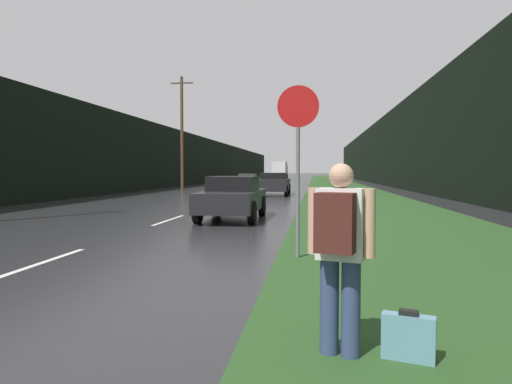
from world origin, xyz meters
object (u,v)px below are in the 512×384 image
Objects in this scene: car_passing_far at (274,184)px; delivery_truck at (280,170)px; car_oncoming at (248,180)px; suitcase at (408,338)px; hitchhiker_with_backpack at (339,247)px; stop_sign at (298,151)px; car_passing_near at (233,197)px.

car_passing_far is 0.55× the size of delivery_truck.
car_oncoming is at bearing -75.44° from car_passing_far.
suitcase is at bearing -79.71° from car_oncoming.
delivery_truck is at bearing 110.86° from hitchhiker_with_backpack.
car_passing_far is at bearing 96.37° from stop_sign.
stop_sign is at bearing 110.21° from car_passing_near.
delivery_truck is (-3.96, 71.81, 1.03)m from car_passing_near.
car_oncoming is (-3.96, 29.98, -0.04)m from car_passing_near.
car_passing_near is (-3.44, 10.79, 0.52)m from suitcase.
stop_sign is 4.83m from suitcase.
car_oncoming is at bearing -82.48° from car_passing_near.
hitchhiker_with_backpack is 25.68m from car_passing_far.
stop_sign reaches higher than car_passing_far.
delivery_truck reaches higher than stop_sign.
suitcase is 0.10× the size of car_passing_far.
delivery_truck is (-7.40, 82.60, 1.55)m from suitcase.
stop_sign is 7.02× the size of suitcase.
car_passing_near is at bearing -82.48° from car_oncoming.
suitcase is 0.11× the size of car_oncoming.
delivery_truck is at bearing -86.03° from car_passing_far.
hitchhiker_with_backpack is at bearing -80.48° from car_oncoming.
stop_sign reaches higher than hitchhiker_with_backpack.
car_passing_near is 14.73m from car_passing_far.
hitchhiker_with_backpack is 41.33m from car_oncoming.
car_passing_far is (0.00, 14.73, 0.04)m from car_passing_near.
delivery_truck reaches higher than hitchhiker_with_backpack.
hitchhiker_with_backpack is 0.20× the size of delivery_truck.
car_oncoming is 41.85m from delivery_truck.
delivery_truck is at bearing 111.25° from suitcase.
stop_sign is at bearing -85.38° from delivery_truck.
car_oncoming is (-6.83, 40.76, -0.27)m from hitchhiker_with_backpack.
car_passing_near is 0.99× the size of car_oncoming.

